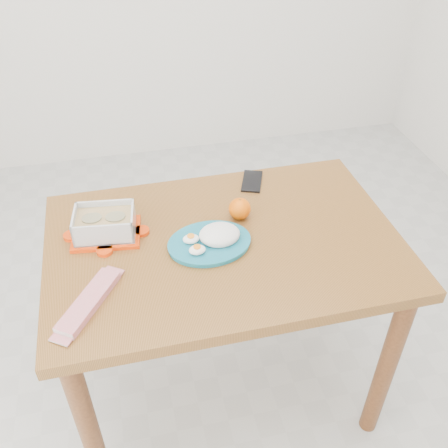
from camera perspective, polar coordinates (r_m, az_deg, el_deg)
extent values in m
plane|color=#B7B7B2|center=(2.16, -1.37, -14.94)|extent=(3.50, 3.50, 0.00)
cube|color=brown|center=(1.54, 0.00, -2.33)|extent=(1.08, 0.72, 0.04)
cylinder|color=brown|center=(1.63, -15.14, -21.85)|extent=(0.06, 0.06, 0.71)
cylinder|color=brown|center=(1.78, 18.08, -15.24)|extent=(0.06, 0.06, 0.71)
cylinder|color=brown|center=(2.00, -15.58, -7.02)|extent=(0.06, 0.06, 0.71)
cylinder|color=brown|center=(2.12, 10.72, -2.87)|extent=(0.06, 0.06, 0.71)
cube|color=#E63806|center=(1.58, -13.26, -1.07)|extent=(0.22, 0.18, 0.01)
cube|color=silver|center=(1.55, -13.49, 0.17)|extent=(0.19, 0.15, 0.07)
cube|color=#A38451|center=(1.55, -13.45, -0.04)|extent=(0.18, 0.14, 0.05)
cylinder|color=#89825A|center=(1.55, -14.82, 0.38)|extent=(0.07, 0.07, 0.02)
cylinder|color=#89825A|center=(1.54, -12.27, 0.56)|extent=(0.07, 0.07, 0.02)
sphere|color=#EE4F04|center=(1.59, 1.81, 1.77)|extent=(0.07, 0.07, 0.07)
cylinder|color=#176C82|center=(1.50, -1.68, -2.24)|extent=(0.27, 0.27, 0.02)
ellipsoid|color=silver|center=(1.49, -0.51, -0.88)|extent=(0.13, 0.12, 0.05)
ellipsoid|color=white|center=(1.49, -3.80, -1.72)|extent=(0.05, 0.04, 0.02)
ellipsoid|color=white|center=(1.45, -3.08, -2.97)|extent=(0.05, 0.04, 0.02)
cube|color=red|center=(1.37, -15.18, -8.55)|extent=(0.18, 0.23, 0.02)
cube|color=black|center=(1.77, 3.21, 4.90)|extent=(0.11, 0.15, 0.01)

